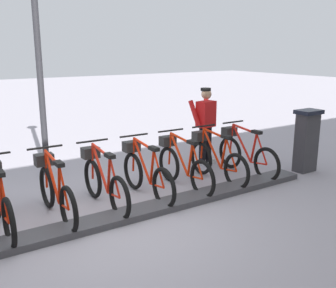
# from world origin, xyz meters

# --- Properties ---
(ground_plane) EXTENTS (60.00, 60.00, 0.00)m
(ground_plane) POSITION_xyz_m (0.00, 0.00, 0.00)
(ground_plane) COLOR #A39EA8
(dock_rail_base) EXTENTS (0.44, 7.79, 0.10)m
(dock_rail_base) POSITION_xyz_m (0.00, 0.00, 0.05)
(dock_rail_base) COLOR #47474C
(dock_rail_base) RESTS_ON ground
(payment_kiosk) EXTENTS (0.36, 0.52, 1.28)m
(payment_kiosk) POSITION_xyz_m (0.05, -4.44, 0.67)
(payment_kiosk) COLOR #38383D
(payment_kiosk) RESTS_ON ground
(bike_docked_0) EXTENTS (1.72, 0.54, 1.02)m
(bike_docked_0) POSITION_xyz_m (0.62, -3.30, 0.43)
(bike_docked_0) COLOR black
(bike_docked_0) RESTS_ON ground
(bike_docked_1) EXTENTS (1.72, 0.54, 1.02)m
(bike_docked_1) POSITION_xyz_m (0.62, -2.52, 0.43)
(bike_docked_1) COLOR black
(bike_docked_1) RESTS_ON ground
(bike_docked_2) EXTENTS (1.72, 0.54, 1.02)m
(bike_docked_2) POSITION_xyz_m (0.62, -1.74, 0.43)
(bike_docked_2) COLOR black
(bike_docked_2) RESTS_ON ground
(bike_docked_3) EXTENTS (1.72, 0.54, 1.02)m
(bike_docked_3) POSITION_xyz_m (0.62, -0.97, 0.43)
(bike_docked_3) COLOR black
(bike_docked_3) RESTS_ON ground
(bike_docked_4) EXTENTS (1.72, 0.54, 1.02)m
(bike_docked_4) POSITION_xyz_m (0.62, -0.19, 0.43)
(bike_docked_4) COLOR black
(bike_docked_4) RESTS_ON ground
(bike_docked_5) EXTENTS (1.72, 0.54, 1.02)m
(bike_docked_5) POSITION_xyz_m (0.62, 0.59, 0.43)
(bike_docked_5) COLOR black
(bike_docked_5) RESTS_ON ground
(bike_docked_6) EXTENTS (1.72, 0.54, 1.02)m
(bike_docked_6) POSITION_xyz_m (0.62, 1.36, 0.43)
(bike_docked_6) COLOR black
(bike_docked_6) RESTS_ON ground
(worker_near_rack) EXTENTS (0.50, 0.68, 1.66)m
(worker_near_rack) POSITION_xyz_m (1.66, -3.09, 0.91)
(worker_near_rack) COLOR white
(worker_near_rack) RESTS_ON ground
(lamp_post) EXTENTS (0.32, 0.32, 4.35)m
(lamp_post) POSITION_xyz_m (2.78, 0.07, 2.81)
(lamp_post) COLOR #2D2D33
(lamp_post) RESTS_ON ground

